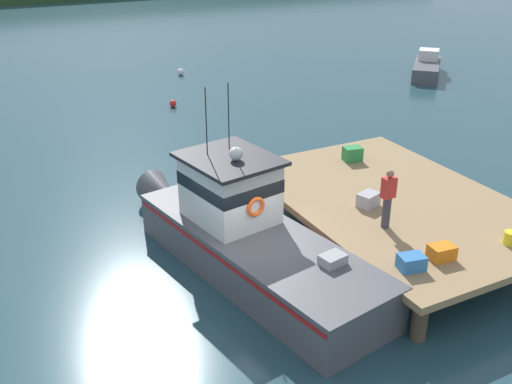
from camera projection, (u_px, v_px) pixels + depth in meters
ground_plane at (249, 275)px, 15.94m from camera, size 200.00×200.00×0.00m
dock at (395, 203)px, 17.50m from camera, size 6.00×9.00×1.20m
main_fishing_boat at (244, 234)px, 15.93m from camera, size 3.88×9.97×4.80m
crate_single_far at (411, 262)px, 13.91m from camera, size 0.68×0.55×0.36m
crate_single_by_cleat at (352, 154)px, 20.06m from camera, size 0.68×0.55×0.47m
crate_stack_mid_dock at (368, 200)px, 16.92m from camera, size 0.71×0.61×0.40m
crate_stack_near_edge at (442, 252)px, 14.33m from camera, size 0.64×0.50×0.35m
bait_bucket at (510, 238)px, 14.97m from camera, size 0.32×0.32×0.34m
deckhand_by_the_boat at (388, 197)px, 15.51m from camera, size 0.36×0.22×1.63m
moored_boat_mid_harbor at (427, 66)px, 35.72m from camera, size 4.75×4.75×1.43m
mooring_buoy_spare_mooring at (181, 72)px, 35.73m from camera, size 0.39×0.39×0.39m
mooring_buoy_outer at (173, 103)px, 29.82m from camera, size 0.35×0.35×0.35m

